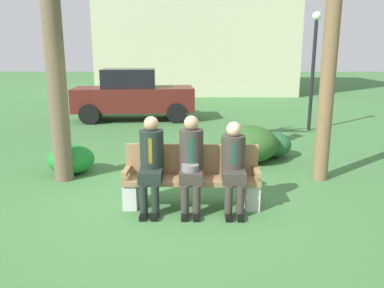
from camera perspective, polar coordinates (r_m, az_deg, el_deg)
name	(u,v)px	position (r m, az deg, el deg)	size (l,w,h in m)	color
ground_plane	(173,203)	(5.82, -2.92, -8.76)	(80.00, 80.00, 0.00)	#3F743C
park_bench	(191,178)	(5.58, -0.08, -5.09)	(1.95, 0.44, 0.90)	#99754C
seated_man_left	(151,159)	(5.41, -6.10, -2.20)	(0.34, 0.72, 1.34)	#1E2823
seated_man_middle	(191,159)	(5.36, -0.13, -2.24)	(0.34, 0.72, 1.35)	#38332D
seated_man_right	(234,162)	(5.39, 6.22, -2.68)	(0.34, 0.72, 1.26)	#38332D
shrub_near_bench	(271,145)	(8.38, 11.69, -0.10)	(0.86, 0.79, 0.54)	#266031
shrub_mid_lawn	(249,144)	(7.91, 8.46, 0.02)	(1.20, 1.10, 0.75)	#2C5723
shrub_far_lawn	(71,159)	(7.45, -17.58, -2.20)	(0.85, 0.78, 0.53)	#1D7E2C
parked_car_near	(133,95)	(12.90, -8.78, 7.29)	(4.05, 2.05, 1.68)	#591E19
street_lamp	(314,59)	(11.38, 17.71, 12.06)	(0.24, 0.24, 3.29)	black
building_backdrop	(197,4)	(23.34, 0.81, 20.22)	(10.81, 8.18, 9.80)	#BDBF9B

